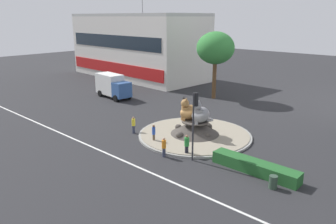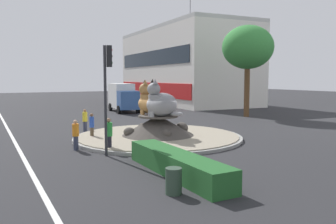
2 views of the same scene
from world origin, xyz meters
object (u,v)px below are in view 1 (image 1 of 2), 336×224
traffic_light_mast (194,114)px  shophouse_block (137,46)px  pedestrian_blue_shirt (154,133)px  pedestrian_green_shirt (187,145)px  cat_statue_grey (200,114)px  pedestrian_orange_shirt (164,147)px  pedestrian_yellow_shirt (134,125)px  litter_bin (273,182)px  delivery_box_truck (113,85)px  cat_statue_tabby (189,111)px  broadleaf_tree_behind_island (215,48)px

traffic_light_mast → shophouse_block: bearing=65.1°
pedestrian_blue_shirt → pedestrian_green_shirt: 4.04m
cat_statue_grey → pedestrian_orange_shirt: size_ratio=1.42×
pedestrian_yellow_shirt → litter_bin: (14.88, -0.95, -0.44)m
delivery_box_truck → cat_statue_tabby: bearing=-9.1°
cat_statue_tabby → pedestrian_green_shirt: bearing=56.2°
cat_statue_tabby → pedestrian_orange_shirt: bearing=37.6°
cat_statue_grey → shophouse_block: shophouse_block is taller
pedestrian_green_shirt → delivery_box_truck: 22.21m
cat_statue_grey → pedestrian_orange_shirt: bearing=8.3°
broadleaf_tree_behind_island → pedestrian_blue_shirt: bearing=-72.1°
cat_statue_tabby → shophouse_block: shophouse_block is taller
shophouse_block → delivery_box_truck: shophouse_block is taller
pedestrian_orange_shirt → delivery_box_truck: (-19.28, 10.05, 0.85)m
cat_statue_grey → pedestrian_blue_shirt: bearing=-29.4°
shophouse_block → delivery_box_truck: (9.93, -13.94, -4.03)m
pedestrian_blue_shirt → shophouse_block: bearing=129.3°
traffic_light_mast → pedestrian_orange_shirt: traffic_light_mast is taller
pedestrian_green_shirt → traffic_light_mast: bearing=-40.7°
shophouse_block → pedestrian_green_shirt: bearing=-33.5°
traffic_light_mast → litter_bin: (6.67, 0.05, -3.36)m
cat_statue_tabby → cat_statue_grey: size_ratio=0.99×
cat_statue_tabby → delivery_box_truck: size_ratio=0.38×
traffic_light_mast → pedestrian_yellow_shirt: 8.77m
pedestrian_orange_shirt → broadleaf_tree_behind_island: bearing=-94.4°
shophouse_block → cat_statue_tabby: bearing=-31.1°
pedestrian_blue_shirt → traffic_light_mast: bearing=-17.2°
shophouse_block → litter_bin: size_ratio=30.56×
cat_statue_grey → shophouse_block: size_ratio=0.09×
pedestrian_blue_shirt → litter_bin: pedestrian_blue_shirt is taller
pedestrian_yellow_shirt → pedestrian_orange_shirt: (6.03, -2.10, -0.02)m
traffic_light_mast → pedestrian_green_shirt: (-0.99, 0.36, -2.87)m
pedestrian_orange_shirt → litter_bin: bearing=159.2°
shophouse_block → pedestrian_orange_shirt: bearing=-36.4°
traffic_light_mast → shophouse_block: 38.89m
pedestrian_green_shirt → delivery_box_truck: size_ratio=0.29×
delivery_box_truck → litter_bin: delivery_box_truck is taller
traffic_light_mast → pedestrian_green_shirt: traffic_light_mast is taller
traffic_light_mast → pedestrian_yellow_shirt: traffic_light_mast is taller
pedestrian_orange_shirt → delivery_box_truck: 21.76m
traffic_light_mast → litter_bin: size_ratio=6.11×
cat_statue_grey → pedestrian_green_shirt: (1.67, -3.93, -1.43)m
cat_statue_tabby → pedestrian_yellow_shirt: 5.55m
cat_statue_grey → cat_statue_tabby: bearing=-88.5°
litter_bin → pedestrian_yellow_shirt: bearing=176.4°
broadleaf_tree_behind_island → delivery_box_truck: broadleaf_tree_behind_island is taller
pedestrian_blue_shirt → broadleaf_tree_behind_island: bearing=97.4°
pedestrian_blue_shirt → litter_bin: 11.72m
pedestrian_green_shirt → shophouse_block: bearing=122.5°
cat_statue_grey → pedestrian_orange_shirt: (0.48, -5.40, -1.50)m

